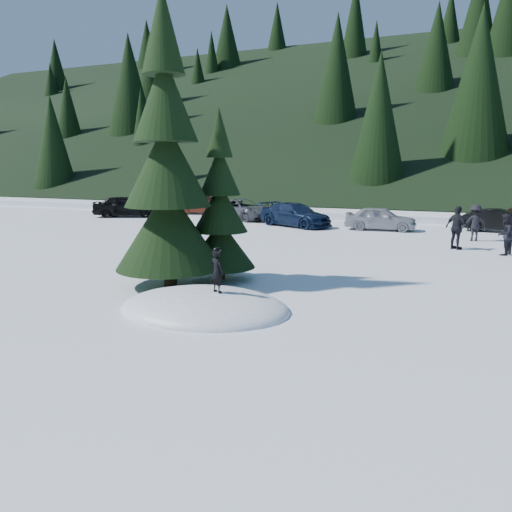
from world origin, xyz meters
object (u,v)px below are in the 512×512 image
at_px(spruce_tall, 167,176).
at_px(adult_2, 475,223).
at_px(adult_1, 457,228).
at_px(car_3, 295,215).
at_px(car_0, 126,206).
at_px(child_skier, 217,271).
at_px(car_5, 500,221).
at_px(adult_0, 505,234).
at_px(spruce_short, 220,214).
at_px(car_4, 380,218).
at_px(car_1, 204,205).
at_px(car_2, 242,209).

height_order(spruce_tall, adult_2, spruce_tall).
relative_size(adult_1, car_3, 0.39).
distance_m(adult_1, car_3, 10.53).
bearing_deg(car_0, car_3, -115.41).
distance_m(child_skier, adult_1, 13.47).
bearing_deg(child_skier, car_5, -89.33).
xyz_separation_m(adult_0, adult_2, (-1.11, 3.76, 0.03)).
relative_size(spruce_short, car_3, 1.12).
relative_size(car_3, car_4, 1.22).
relative_size(adult_0, car_4, 0.43).
bearing_deg(car_1, car_5, -107.69).
bearing_deg(adult_0, car_4, -110.95).
relative_size(car_2, car_3, 1.03).
bearing_deg(car_0, car_1, -69.42).
distance_m(car_0, car_5, 24.08).
height_order(spruce_tall, child_skier, spruce_tall).
relative_size(adult_1, car_0, 0.42).
height_order(child_skier, car_0, child_skier).
height_order(adult_0, car_4, adult_0).
xyz_separation_m(spruce_short, car_0, (-15.32, 14.84, -1.34)).
xyz_separation_m(car_0, car_5, (24.03, 1.49, -0.13)).
distance_m(adult_1, car_2, 15.57).
distance_m(child_skier, car_0, 24.67).
bearing_deg(adult_2, spruce_tall, 48.86).
relative_size(spruce_tall, child_skier, 7.95).
bearing_deg(car_2, car_1, 84.14).
bearing_deg(child_skier, adult_2, -89.97).
bearing_deg(car_0, car_2, -101.53).
xyz_separation_m(spruce_short, car_4, (2.53, 14.62, -1.43)).
relative_size(spruce_tall, car_4, 2.19).
bearing_deg(car_5, car_2, 97.21).
distance_m(car_1, car_4, 14.38).
height_order(spruce_tall, car_2, spruce_tall).
bearing_deg(car_2, car_4, -79.73).
bearing_deg(car_3, car_1, 87.08).
xyz_separation_m(spruce_short, car_5, (8.71, 16.33, -1.47)).
xyz_separation_m(spruce_short, adult_0, (8.54, 8.53, -1.25)).
distance_m(spruce_short, car_3, 14.69).
bearing_deg(car_4, car_2, 73.79).
bearing_deg(spruce_tall, child_skier, -34.68).
height_order(adult_2, car_5, adult_2).
xyz_separation_m(child_skier, car_0, (-16.87, 18.00, -0.26)).
relative_size(car_0, car_1, 1.07).
bearing_deg(car_1, spruce_short, -159.78).
xyz_separation_m(spruce_tall, spruce_short, (1.00, 1.40, -1.22)).
height_order(adult_1, car_4, adult_1).
bearing_deg(adult_2, car_4, -35.00).
relative_size(spruce_short, car_5, 1.40).
xyz_separation_m(adult_1, car_4, (-4.18, 5.35, -0.28)).
bearing_deg(car_5, spruce_tall, 159.46).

